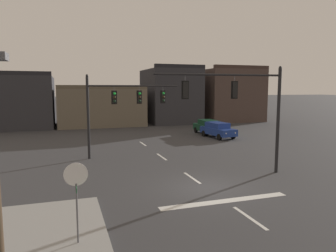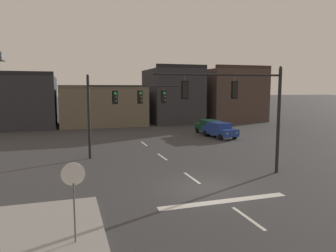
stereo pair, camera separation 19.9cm
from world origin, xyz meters
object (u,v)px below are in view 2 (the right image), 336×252
(signal_mast_near_side, at_px, (244,101))
(car_lot_nearside, at_px, (219,130))
(stop_sign, at_px, (73,183))
(signal_mast_far_side, at_px, (121,103))
(car_lot_middle, at_px, (210,127))

(signal_mast_near_side, bearing_deg, car_lot_nearside, 68.41)
(stop_sign, relative_size, car_lot_nearside, 0.61)
(signal_mast_near_side, relative_size, signal_mast_far_side, 1.11)
(stop_sign, bearing_deg, signal_mast_far_side, 74.44)
(signal_mast_near_side, bearing_deg, stop_sign, -148.92)
(car_lot_middle, bearing_deg, car_lot_nearside, -93.69)
(signal_mast_far_side, distance_m, car_lot_middle, 14.86)
(signal_mast_far_side, height_order, car_lot_nearside, signal_mast_far_side)
(signal_mast_far_side, bearing_deg, car_lot_middle, 37.11)
(car_lot_nearside, bearing_deg, car_lot_middle, 86.31)
(stop_sign, height_order, car_lot_nearside, stop_sign)
(signal_mast_far_side, relative_size, car_lot_middle, 1.59)
(stop_sign, xyz_separation_m, car_lot_nearside, (15.13, 19.41, -1.29))
(signal_mast_far_side, bearing_deg, stop_sign, -105.56)
(signal_mast_near_side, distance_m, signal_mast_far_side, 9.68)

